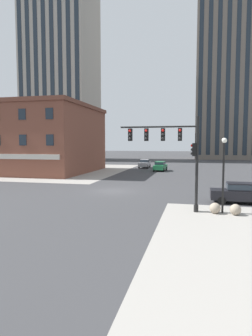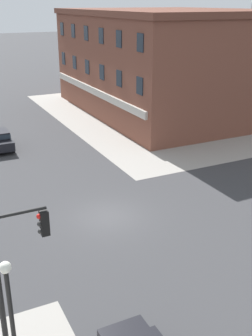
# 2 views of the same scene
# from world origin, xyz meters

# --- Properties ---
(ground_plane) EXTENTS (320.00, 320.00, 0.00)m
(ground_plane) POSITION_xyz_m (0.00, 0.00, 0.00)
(ground_plane) COLOR #38383A
(sidewalk_far_corner) EXTENTS (32.00, 32.00, 0.02)m
(sidewalk_far_corner) POSITION_xyz_m (-20.00, 20.00, 0.00)
(sidewalk_far_corner) COLOR gray
(sidewalk_far_corner) RESTS_ON ground
(street_lamp_corner_near) EXTENTS (0.36, 0.36, 5.21)m
(street_lamp_corner_near) POSITION_xyz_m (10.00, -7.48, 3.28)
(street_lamp_corner_near) COLOR black
(street_lamp_corner_near) RESTS_ON ground
(storefront_block_near_corner) EXTENTS (25.04, 19.00, 11.19)m
(storefront_block_near_corner) POSITION_xyz_m (-21.28, 17.28, 5.61)
(storefront_block_near_corner) COLOR brown
(storefront_block_near_corner) RESTS_ON ground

